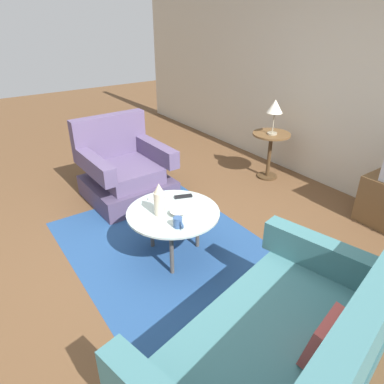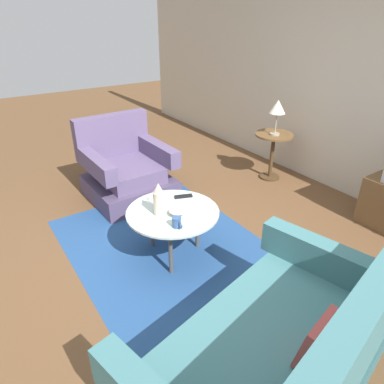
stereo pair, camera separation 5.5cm
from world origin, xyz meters
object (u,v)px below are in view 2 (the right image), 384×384
object	(u,v)px
mug	(177,222)
tv_remote_silver	(157,198)
vase	(159,199)
tv_remote_dark	(183,196)
couch	(275,359)
armchair	(126,172)
coffee_table	(173,215)
table_lamp	(278,108)
bowl	(178,213)
side_table	(273,147)

from	to	relation	value
mug	tv_remote_silver	size ratio (longest dim) A/B	0.74
mug	vase	bearing A→B (deg)	-176.12
tv_remote_dark	tv_remote_silver	world-z (taller)	same
couch	armchair	bearing A→B (deg)	69.48
couch	coffee_table	size ratio (longest dim) A/B	2.18
table_lamp	bowl	bearing A→B (deg)	-68.32
armchair	coffee_table	bearing A→B (deg)	82.19
table_lamp	vase	distance (m)	2.17
mug	bowl	world-z (taller)	mug
couch	vase	world-z (taller)	couch
coffee_table	bowl	bearing A→B (deg)	2.76
tv_remote_dark	tv_remote_silver	size ratio (longest dim) A/B	1.05
armchair	bowl	size ratio (longest dim) A/B	6.23
armchair	coffee_table	size ratio (longest dim) A/B	1.14
armchair	table_lamp	size ratio (longest dim) A/B	2.12
couch	bowl	xyz separation A→B (m)	(-1.37, 0.22, 0.19)
table_lamp	vase	xyz separation A→B (m)	(0.66, -2.04, -0.35)
mug	tv_remote_dark	bearing A→B (deg)	141.44
coffee_table	mug	world-z (taller)	mug
table_lamp	side_table	bearing A→B (deg)	140.60
coffee_table	bowl	xyz separation A→B (m)	(0.08, 0.00, 0.06)
side_table	tv_remote_dark	xyz separation A→B (m)	(0.55, -1.73, 0.03)
armchair	coffee_table	world-z (taller)	armchair
mug	bowl	xyz separation A→B (m)	(-0.15, 0.10, -0.02)
vase	tv_remote_silver	bearing A→B (deg)	154.94
armchair	vase	xyz separation A→B (m)	(1.30, -0.27, 0.30)
tv_remote_dark	couch	bearing A→B (deg)	-84.03
vase	couch	bearing A→B (deg)	-3.76
vase	bowl	xyz separation A→B (m)	(0.11, 0.12, -0.12)
tv_remote_silver	bowl	bearing A→B (deg)	125.06
coffee_table	mug	bearing A→B (deg)	-23.18
armchair	mug	distance (m)	1.59
mug	tv_remote_dark	size ratio (longest dim) A/B	0.71
coffee_table	tv_remote_silver	distance (m)	0.27
tv_remote_dark	tv_remote_silver	xyz separation A→B (m)	(-0.10, -0.22, 0.00)
vase	mug	distance (m)	0.28
tv_remote_dark	armchair	bearing A→B (deg)	114.04
armchair	tv_remote_dark	distance (m)	1.18
couch	tv_remote_silver	world-z (taller)	couch
table_lamp	tv_remote_silver	xyz separation A→B (m)	(0.42, -1.93, -0.48)
bowl	armchair	bearing A→B (deg)	174.10
table_lamp	bowl	size ratio (longest dim) A/B	2.93
bowl	tv_remote_dark	size ratio (longest dim) A/B	0.87
couch	coffee_table	world-z (taller)	couch
mug	coffee_table	bearing A→B (deg)	156.82
table_lamp	tv_remote_dark	size ratio (longest dim) A/B	2.57
coffee_table	tv_remote_dark	xyz separation A→B (m)	(-0.16, 0.21, 0.05)
couch	tv_remote_dark	world-z (taller)	couch
armchair	table_lamp	distance (m)	2.00
couch	tv_remote_silver	distance (m)	1.73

